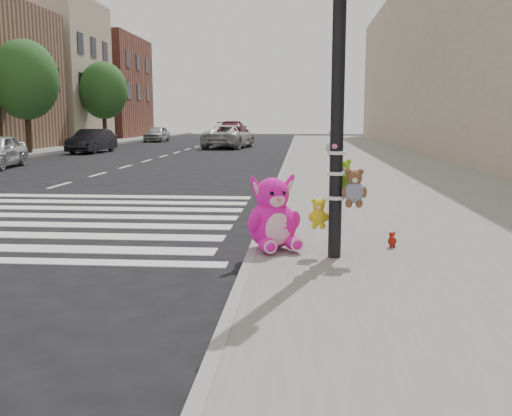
# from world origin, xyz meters

# --- Properties ---
(ground) EXTENTS (120.00, 120.00, 0.00)m
(ground) POSITION_xyz_m (0.00, 0.00, 0.00)
(ground) COLOR black
(ground) RESTS_ON ground
(sidewalk_near) EXTENTS (7.00, 80.00, 0.14)m
(sidewalk_near) POSITION_xyz_m (5.00, 10.00, 0.07)
(sidewalk_near) COLOR slate
(sidewalk_near) RESTS_ON ground
(curb_edge) EXTENTS (0.12, 80.00, 0.15)m
(curb_edge) POSITION_xyz_m (1.55, 10.00, 0.07)
(curb_edge) COLOR gray
(curb_edge) RESTS_ON ground
(bld_far_d) EXTENTS (6.00, 8.00, 10.00)m
(bld_far_d) POSITION_xyz_m (-15.50, 35.00, 5.00)
(bld_far_d) COLOR #BEAD91
(bld_far_d) RESTS_ON ground
(bld_far_e) EXTENTS (6.00, 10.00, 9.00)m
(bld_far_e) POSITION_xyz_m (-15.50, 46.00, 4.50)
(bld_far_e) COLOR brown
(bld_far_e) RESTS_ON ground
(bld_near) EXTENTS (5.00, 60.00, 10.00)m
(bld_near) POSITION_xyz_m (10.50, 20.00, 5.00)
(bld_near) COLOR #BEAD91
(bld_near) RESTS_ON ground
(signal_pole) EXTENTS (0.71, 0.50, 4.00)m
(signal_pole) POSITION_xyz_m (2.63, 1.81, 1.72)
(signal_pole) COLOR black
(signal_pole) RESTS_ON sidewalk_near
(tree_far_b) EXTENTS (3.20, 3.20, 5.44)m
(tree_far_b) POSITION_xyz_m (-11.20, 22.00, 3.65)
(tree_far_b) COLOR #382619
(tree_far_b) RESTS_ON sidewalk_far
(tree_far_c) EXTENTS (3.20, 3.20, 5.44)m
(tree_far_c) POSITION_xyz_m (-11.20, 33.00, 3.65)
(tree_far_c) COLOR #382619
(tree_far_c) RESTS_ON sidewalk_far
(pink_bunny) EXTENTS (0.86, 0.92, 1.01)m
(pink_bunny) POSITION_xyz_m (1.81, 2.17, 0.55)
(pink_bunny) COLOR #FB15B1
(pink_bunny) RESTS_ON sidewalk_near
(red_teddy) EXTENTS (0.18, 0.16, 0.21)m
(red_teddy) POSITION_xyz_m (3.40, 2.40, 0.25)
(red_teddy) COLOR #A61B10
(red_teddy) RESTS_ON sidewalk_near
(car_dark_far) EXTENTS (1.58, 3.89, 1.26)m
(car_dark_far) POSITION_xyz_m (-8.92, 24.42, 0.63)
(car_dark_far) COLOR black
(car_dark_far) RESTS_ON ground
(car_white_near) EXTENTS (3.02, 5.31, 1.40)m
(car_white_near) POSITION_xyz_m (-2.28, 29.76, 0.70)
(car_white_near) COLOR silver
(car_white_near) RESTS_ON ground
(car_maroon_near) EXTENTS (2.26, 5.45, 1.58)m
(car_maroon_near) POSITION_xyz_m (-3.50, 42.10, 0.79)
(car_maroon_near) COLOR #541824
(car_maroon_near) RESTS_ON ground
(car_silver_deep) EXTENTS (1.49, 3.60, 1.22)m
(car_silver_deep) POSITION_xyz_m (-9.02, 38.54, 0.61)
(car_silver_deep) COLOR #BBBCC1
(car_silver_deep) RESTS_ON ground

